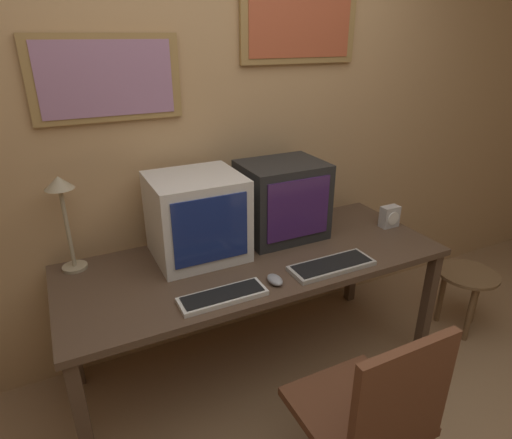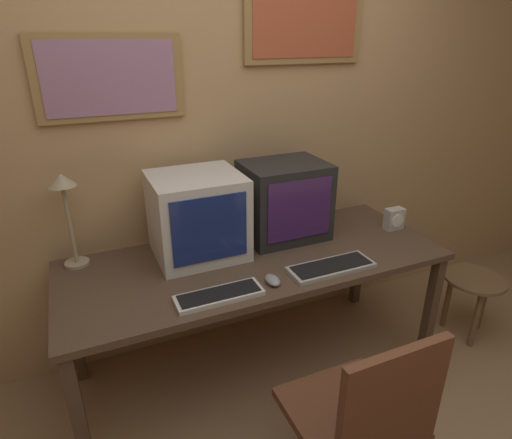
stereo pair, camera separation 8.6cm
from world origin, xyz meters
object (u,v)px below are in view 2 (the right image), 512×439
(monitor_left, at_px, (197,216))
(keyboard_side, at_px, (331,267))
(keyboard_main, at_px, (219,295))
(side_stool, at_px, (473,289))
(mouse_near_keyboard, at_px, (273,280))
(desk_clock, at_px, (394,219))
(monitor_right, at_px, (284,200))
(office_chair, at_px, (357,435))
(desk_lamp, at_px, (65,199))

(monitor_left, distance_m, keyboard_side, 0.73)
(monitor_left, relative_size, keyboard_main, 1.15)
(keyboard_main, distance_m, side_stool, 1.76)
(mouse_near_keyboard, xyz_separation_m, desk_clock, (0.94, 0.26, 0.05))
(monitor_right, distance_m, keyboard_side, 0.50)
(monitor_right, distance_m, office_chair, 1.24)
(side_stool, bearing_deg, mouse_near_keyboard, -179.57)
(keyboard_main, distance_m, desk_clock, 1.24)
(keyboard_main, bearing_deg, office_chair, -60.75)
(mouse_near_keyboard, relative_size, side_stool, 0.25)
(side_stool, bearing_deg, keyboard_main, -179.26)
(monitor_left, relative_size, office_chair, 0.49)
(monitor_left, distance_m, desk_clock, 1.18)
(keyboard_side, xyz_separation_m, desk_lamp, (-1.16, 0.57, 0.35))
(desk_clock, xyz_separation_m, side_stool, (0.50, -0.25, -0.48))
(monitor_left, xyz_separation_m, keyboard_side, (0.55, -0.43, -0.21))
(monitor_right, relative_size, desk_clock, 3.52)
(mouse_near_keyboard, height_order, side_stool, mouse_near_keyboard)
(monitor_left, height_order, office_chair, monitor_left)
(keyboard_main, xyz_separation_m, desk_lamp, (-0.57, 0.58, 0.35))
(desk_clock, distance_m, office_chair, 1.30)
(keyboard_main, bearing_deg, mouse_near_keyboard, 2.40)
(monitor_right, xyz_separation_m, mouse_near_keyboard, (-0.29, -0.45, -0.20))
(desk_clock, height_order, desk_lamp, desk_lamp)
(office_chair, bearing_deg, desk_lamp, 127.36)
(monitor_right, height_order, office_chair, monitor_right)
(mouse_near_keyboard, bearing_deg, desk_clock, 15.57)
(keyboard_side, relative_size, side_stool, 1.04)
(desk_clock, xyz_separation_m, office_chair, (-0.86, -0.88, -0.42))
(mouse_near_keyboard, bearing_deg, desk_lamp, 145.86)
(mouse_near_keyboard, bearing_deg, side_stool, 0.43)
(keyboard_side, bearing_deg, desk_clock, 23.17)
(mouse_near_keyboard, relative_size, desk_clock, 0.80)
(monitor_left, relative_size, keyboard_side, 1.03)
(monitor_right, bearing_deg, mouse_near_keyboard, -122.51)
(keyboard_side, relative_size, office_chair, 0.48)
(desk_lamp, distance_m, office_chair, 1.66)
(keyboard_main, relative_size, keyboard_side, 0.90)
(keyboard_main, xyz_separation_m, desk_clock, (1.21, 0.27, 0.05))
(keyboard_main, bearing_deg, desk_lamp, 134.36)
(keyboard_side, relative_size, desk_lamp, 0.91)
(monitor_left, bearing_deg, desk_lamp, 167.77)
(desk_lamp, bearing_deg, mouse_near_keyboard, -34.14)
(monitor_left, xyz_separation_m, mouse_near_keyboard, (0.23, -0.43, -0.20))
(desk_lamp, bearing_deg, side_stool, -13.77)
(desk_clock, relative_size, office_chair, 0.14)
(keyboard_main, bearing_deg, monitor_right, 39.70)
(monitor_right, relative_size, mouse_near_keyboard, 4.39)
(keyboard_main, relative_size, desk_lamp, 0.82)
(monitor_right, relative_size, desk_lamp, 0.94)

